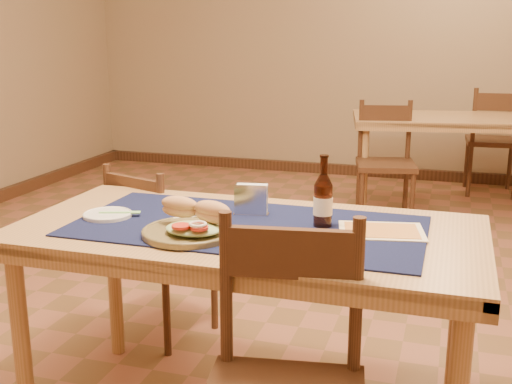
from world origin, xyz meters
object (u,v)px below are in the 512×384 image
(main_table, at_px, (247,249))
(beer_bottle, at_px, (323,200))
(napkin_holder, at_px, (251,200))
(sandwich_plate, at_px, (191,226))
(back_table, at_px, (452,127))
(chair_main_far, at_px, (158,248))

(main_table, height_order, beer_bottle, beer_bottle)
(napkin_holder, bearing_deg, main_table, -77.70)
(sandwich_plate, relative_size, napkin_holder, 2.30)
(sandwich_plate, relative_size, beer_bottle, 1.24)
(main_table, relative_size, napkin_holder, 11.99)
(back_table, bearing_deg, chair_main_far, -114.52)
(main_table, height_order, sandwich_plate, sandwich_plate)
(main_table, distance_m, back_table, 3.33)
(back_table, bearing_deg, main_table, -101.08)
(main_table, distance_m, beer_bottle, 0.31)
(chair_main_far, height_order, napkin_holder, napkin_holder)
(beer_bottle, bearing_deg, chair_main_far, 151.80)
(beer_bottle, bearing_deg, napkin_holder, 167.18)
(sandwich_plate, height_order, beer_bottle, beer_bottle)
(back_table, xyz_separation_m, beer_bottle, (-0.39, -3.20, 0.18))
(main_table, bearing_deg, sandwich_plate, -131.05)
(back_table, relative_size, beer_bottle, 6.66)
(chair_main_far, distance_m, beer_bottle, 1.06)
(back_table, bearing_deg, sandwich_plate, -102.81)
(main_table, relative_size, beer_bottle, 6.46)
(chair_main_far, relative_size, sandwich_plate, 2.71)
(sandwich_plate, bearing_deg, main_table, 48.95)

